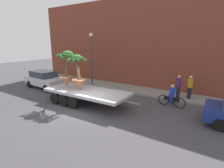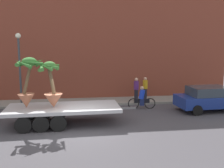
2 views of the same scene
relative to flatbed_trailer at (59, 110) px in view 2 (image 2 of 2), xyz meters
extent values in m
plane|color=#423F44|center=(0.98, -1.13, -0.77)|extent=(60.00, 60.00, 0.00)
cube|color=gray|center=(0.98, 4.97, -0.70)|extent=(24.00, 2.20, 0.15)
cube|color=brown|center=(0.98, 6.67, 3.28)|extent=(24.00, 1.20, 8.11)
cube|color=#B7BABF|center=(0.25, 0.01, 0.12)|extent=(6.03, 2.61, 0.18)
cylinder|color=black|center=(-1.69, 1.10, -0.37)|extent=(0.81, 0.24, 0.80)
cylinder|color=black|center=(-1.63, -1.19, -0.37)|extent=(0.81, 0.24, 0.80)
cylinder|color=black|center=(-0.85, 1.12, -0.37)|extent=(0.81, 0.24, 0.80)
cylinder|color=black|center=(-0.79, -1.17, -0.37)|extent=(0.81, 0.24, 0.80)
cylinder|color=black|center=(-0.02, 1.14, -0.37)|extent=(0.81, 0.24, 0.80)
cylinder|color=black|center=(0.04, -1.14, -0.37)|extent=(0.81, 0.24, 0.80)
cube|color=slate|center=(3.73, 0.10, -0.03)|extent=(1.00, 0.13, 0.10)
cone|color=#B26647|center=(-0.24, -0.18, 0.58)|extent=(0.96, 0.96, 0.73)
cylinder|color=brown|center=(-0.31, -0.18, 1.69)|extent=(0.42, 0.19, 1.51)
ellipsoid|color=#428438|center=(-0.38, -0.18, 2.44)|extent=(0.62, 0.62, 0.39)
cone|color=#428438|center=(0.04, -0.09, 2.37)|extent=(0.37, 0.90, 0.50)
cone|color=#428438|center=(-0.18, 0.16, 2.40)|extent=(0.80, 0.59, 0.35)
cone|color=#428438|center=(-0.48, 0.21, 2.40)|extent=(0.84, 0.39, 0.33)
cone|color=#428438|center=(-0.76, -0.06, 2.35)|extent=(0.43, 0.82, 0.50)
cone|color=#428438|center=(-0.80, -0.29, 2.38)|extent=(0.43, 0.90, 0.44)
cone|color=#428438|center=(-0.50, -0.49, 2.37)|extent=(0.72, 0.43, 0.42)
cone|color=#428438|center=(-0.22, -0.47, 2.38)|extent=(0.71, 0.52, 0.38)
cone|color=#B26647|center=(-1.65, -0.02, 0.58)|extent=(0.85, 0.85, 0.73)
cylinder|color=brown|center=(-1.53, -0.02, 1.77)|extent=(0.56, 0.16, 1.65)
ellipsoid|color=#387A33|center=(-1.40, -0.02, 2.60)|extent=(0.76, 0.76, 0.48)
cone|color=#387A33|center=(-1.03, 0.05, 2.54)|extent=(0.35, 0.81, 0.44)
cone|color=#387A33|center=(-1.19, 0.45, 2.54)|extent=(1.04, 0.62, 0.51)
cone|color=#387A33|center=(-1.60, 0.35, 2.55)|extent=(0.87, 0.58, 0.43)
cone|color=#387A33|center=(-1.93, -0.04, 2.57)|extent=(0.23, 1.07, 0.36)
cone|color=#387A33|center=(-1.63, -0.45, 2.54)|extent=(0.96, 0.63, 0.50)
cone|color=#387A33|center=(-1.12, -0.41, 2.57)|extent=(0.91, 0.74, 0.36)
torus|color=black|center=(5.79, 2.72, -0.43)|extent=(0.74, 0.12, 0.74)
torus|color=black|center=(4.70, 2.81, -0.43)|extent=(0.74, 0.12, 0.74)
cube|color=black|center=(5.25, 2.77, -0.25)|extent=(1.04, 0.15, 0.28)
cylinder|color=#1938C6|center=(5.25, 2.77, 0.20)|extent=(0.47, 0.38, 0.65)
sphere|color=tan|center=(5.25, 2.77, 0.62)|extent=(0.24, 0.24, 0.24)
cube|color=navy|center=(5.25, 2.77, -0.33)|extent=(0.30, 0.26, 0.44)
cube|color=navy|center=(9.53, 1.64, -0.10)|extent=(4.49, 2.12, 0.70)
cube|color=#2D3842|center=(9.31, 1.63, 0.53)|extent=(2.50, 1.83, 0.56)
cylinder|color=black|center=(10.91, 2.61, -0.45)|extent=(0.65, 0.23, 0.64)
cylinder|color=black|center=(8.05, 2.46, -0.45)|extent=(0.65, 0.23, 0.64)
cylinder|color=black|center=(8.15, 0.67, -0.45)|extent=(0.65, 0.23, 0.64)
cylinder|color=black|center=(5.24, 4.43, -0.20)|extent=(0.28, 0.28, 0.85)
cylinder|color=#51236B|center=(5.24, 4.43, 0.54)|extent=(0.36, 0.36, 0.62)
sphere|color=tan|center=(5.24, 4.43, 0.97)|extent=(0.24, 0.24, 0.24)
cylinder|color=black|center=(5.98, 4.70, -0.20)|extent=(0.28, 0.28, 0.85)
cylinder|color=gold|center=(5.98, 4.70, 0.54)|extent=(0.36, 0.36, 0.62)
sphere|color=tan|center=(5.98, 4.70, 0.97)|extent=(0.24, 0.24, 0.24)
cylinder|color=#383D42|center=(-2.76, 4.17, 1.63)|extent=(0.14, 0.14, 4.50)
sphere|color=#EAEACC|center=(-2.76, 4.17, 4.03)|extent=(0.36, 0.36, 0.36)
camera|label=1|loc=(8.15, -8.75, 3.51)|focal=28.41mm
camera|label=2|loc=(1.00, -13.85, 3.54)|focal=41.98mm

